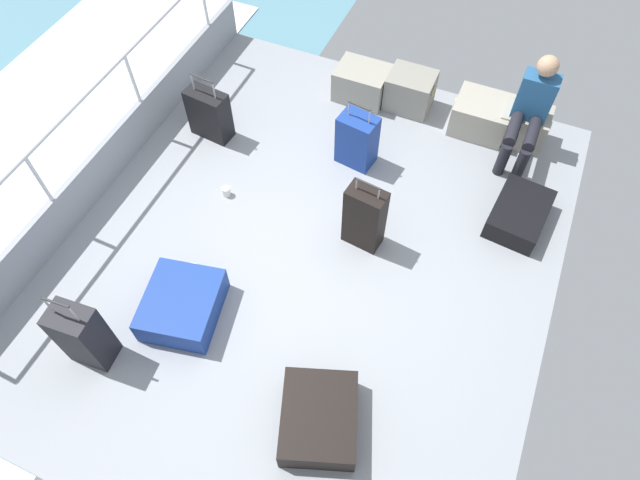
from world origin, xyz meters
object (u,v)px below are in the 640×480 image
object	(u,v)px
cargo_crate_3	(523,125)
passenger_seated	(531,109)
suitcase_6	(209,114)
suitcase_4	(364,217)
cargo_crate_2	(481,115)
suitcase_0	(357,140)
suitcase_3	(182,305)
suitcase_5	(519,214)
suitcase_2	(83,335)
suitcase_1	(319,418)
cargo_crate_1	(410,91)
cargo_crate_0	(362,83)
paper_cup	(226,191)

from	to	relation	value
cargo_crate_3	passenger_seated	xyz separation A→B (m)	(-0.00, -0.18, 0.38)
suitcase_6	suitcase_4	bearing A→B (deg)	-18.60
cargo_crate_2	suitcase_0	xyz separation A→B (m)	(-1.05, -0.95, 0.11)
passenger_seated	suitcase_3	xyz separation A→B (m)	(-2.20, -3.01, -0.43)
suitcase_5	suitcase_0	bearing A→B (deg)	175.81
suitcase_5	passenger_seated	bearing A→B (deg)	103.16
suitcase_0	suitcase_2	world-z (taller)	suitcase_2
suitcase_1	suitcase_2	bearing A→B (deg)	-174.15
suitcase_1	suitcase_6	xyz separation A→B (m)	(-2.27, 2.39, 0.15)
suitcase_1	suitcase_0	bearing A→B (deg)	105.38
cargo_crate_1	suitcase_2	xyz separation A→B (m)	(-1.43, -3.83, 0.13)
cargo_crate_0	cargo_crate_3	distance (m)	1.79
passenger_seated	suitcase_3	bearing A→B (deg)	-126.06
cargo_crate_0	cargo_crate_3	xyz separation A→B (m)	(1.79, 0.03, 0.01)
suitcase_0	suitcase_2	size ratio (longest dim) A/B	0.83
suitcase_3	cargo_crate_2	bearing A→B (deg)	61.10
cargo_crate_1	suitcase_5	bearing A→B (deg)	-37.48
suitcase_0	suitcase_4	world-z (taller)	suitcase_4
cargo_crate_2	passenger_seated	size ratio (longest dim) A/B	0.56
suitcase_4	cargo_crate_2	bearing A→B (deg)	71.42
suitcase_2	suitcase_4	xyz separation A→B (m)	(1.60, 1.92, 0.01)
suitcase_1	suitcase_3	distance (m)	1.49
cargo_crate_0	suitcase_4	world-z (taller)	suitcase_4
suitcase_2	suitcase_5	xyz separation A→B (m)	(2.88, 2.71, -0.23)
passenger_seated	suitcase_0	distance (m)	1.71
cargo_crate_2	suitcase_1	bearing A→B (deg)	-95.13
suitcase_3	suitcase_6	world-z (taller)	suitcase_6
suitcase_3	cargo_crate_1	bearing A→B (deg)	73.58
suitcase_4	cargo_crate_1	bearing A→B (deg)	95.37
cargo_crate_0	suitcase_4	xyz separation A→B (m)	(0.72, -1.85, 0.16)
cargo_crate_2	suitcase_4	world-z (taller)	suitcase_4
cargo_crate_2	suitcase_4	xyz separation A→B (m)	(-0.63, -1.87, 0.16)
cargo_crate_2	suitcase_2	bearing A→B (deg)	-120.50
cargo_crate_0	cargo_crate_3	size ratio (longest dim) A/B	1.16
passenger_seated	suitcase_6	bearing A→B (deg)	-161.11
cargo_crate_1	suitcase_3	bearing A→B (deg)	-106.42
suitcase_1	suitcase_6	distance (m)	3.30
suitcase_6	cargo_crate_0	bearing A→B (deg)	43.55
cargo_crate_0	suitcase_5	distance (m)	2.27
suitcase_2	suitcase_6	xyz separation A→B (m)	(-0.36, 2.58, -0.06)
cargo_crate_1	paper_cup	size ratio (longest dim) A/B	5.26
suitcase_3	suitcase_6	size ratio (longest dim) A/B	1.04
cargo_crate_3	suitcase_1	distance (m)	3.69
passenger_seated	suitcase_0	size ratio (longest dim) A/B	1.46
cargo_crate_1	suitcase_6	world-z (taller)	suitcase_6
suitcase_0	suitcase_4	xyz separation A→B (m)	(0.42, -0.91, 0.06)
suitcase_3	suitcase_6	distance (m)	2.15
suitcase_3	suitcase_5	size ratio (longest dim) A/B	1.06
cargo_crate_3	suitcase_4	world-z (taller)	suitcase_4
passenger_seated	paper_cup	bearing A→B (deg)	-145.27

